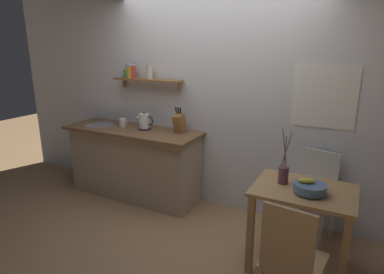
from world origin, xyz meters
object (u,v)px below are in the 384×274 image
(dining_chair_near, at_px, (291,259))
(twig_vase, at_px, (283,174))
(electric_kettle, at_px, (145,122))
(coffee_mug_by_sink, at_px, (123,123))
(dining_chair_far, at_px, (315,191))
(dining_table, at_px, (303,205))
(fruit_bowl, at_px, (310,187))
(knife_block, at_px, (179,122))

(dining_chair_near, bearing_deg, twig_vase, 108.18)
(electric_kettle, bearing_deg, coffee_mug_by_sink, -176.88)
(dining_chair_far, height_order, electric_kettle, electric_kettle)
(dining_table, xyz_separation_m, fruit_bowl, (0.05, -0.07, 0.20))
(knife_block, xyz_separation_m, coffee_mug_by_sink, (-0.80, -0.09, -0.07))
(fruit_bowl, distance_m, electric_kettle, 2.20)
(dining_chair_near, height_order, dining_chair_far, dining_chair_near)
(electric_kettle, bearing_deg, twig_vase, -15.59)
(knife_block, bearing_deg, fruit_bowl, -22.90)
(dining_chair_near, relative_size, knife_block, 3.05)
(dining_table, distance_m, fruit_bowl, 0.22)
(dining_table, height_order, dining_chair_far, dining_chair_far)
(electric_kettle, bearing_deg, dining_table, -15.10)
(dining_table, relative_size, knife_block, 2.64)
(twig_vase, bearing_deg, dining_table, -10.18)
(twig_vase, bearing_deg, coffee_mug_by_sink, 167.15)
(twig_vase, height_order, knife_block, twig_vase)
(knife_block, distance_m, coffee_mug_by_sink, 0.81)
(twig_vase, distance_m, coffee_mug_by_sink, 2.25)
(dining_chair_near, bearing_deg, knife_block, 141.36)
(dining_table, xyz_separation_m, twig_vase, (-0.19, 0.03, 0.24))
(dining_chair_near, height_order, coffee_mug_by_sink, coffee_mug_by_sink)
(electric_kettle, xyz_separation_m, knife_block, (0.47, 0.07, 0.03))
(fruit_bowl, distance_m, coffee_mug_by_sink, 2.51)
(knife_block, bearing_deg, coffee_mug_by_sink, -173.85)
(dining_chair_far, relative_size, twig_vase, 1.85)
(electric_kettle, height_order, knife_block, knife_block)
(dining_table, relative_size, coffee_mug_by_sink, 6.58)
(dining_chair_far, height_order, knife_block, knife_block)
(electric_kettle, distance_m, coffee_mug_by_sink, 0.34)
(twig_vase, bearing_deg, fruit_bowl, -23.03)
(dining_chair_near, height_order, fruit_bowl, dining_chair_near)
(dining_table, relative_size, dining_chair_near, 0.87)
(dining_chair_near, xyz_separation_m, twig_vase, (-0.23, 0.71, 0.33))
(dining_chair_far, xyz_separation_m, knife_block, (-1.61, 0.01, 0.54))
(electric_kettle, distance_m, knife_block, 0.47)
(dining_table, relative_size, dining_chair_far, 0.92)
(dining_table, distance_m, twig_vase, 0.31)
(dining_chair_far, bearing_deg, knife_block, 179.71)
(coffee_mug_by_sink, bearing_deg, dining_table, -12.64)
(dining_chair_far, relative_size, coffee_mug_by_sink, 7.13)
(fruit_bowl, distance_m, knife_block, 1.78)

